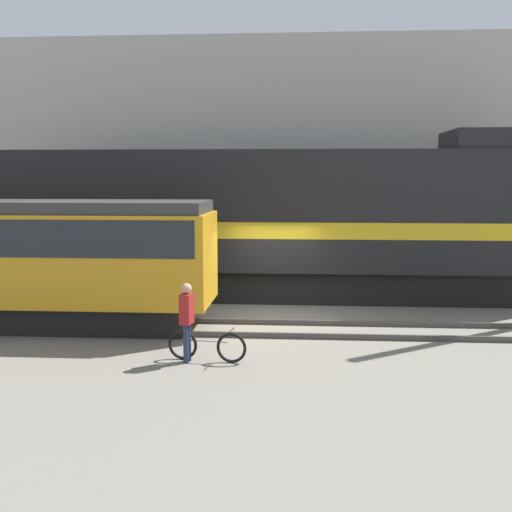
{
  "coord_description": "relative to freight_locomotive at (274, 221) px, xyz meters",
  "views": [
    {
      "loc": [
        0.86,
        -17.58,
        3.93
      ],
      "look_at": [
        -0.39,
        -0.64,
        1.8
      ],
      "focal_mm": 45.0,
      "sensor_mm": 36.0,
      "label": 1
    }
  ],
  "objects": [
    {
      "name": "streetcar",
      "position": [
        -6.34,
        -4.61,
        -0.6
      ],
      "size": [
        9.9,
        2.54,
        3.3
      ],
      "color": "black",
      "rests_on": "ground"
    },
    {
      "name": "person",
      "position": [
        -1.5,
        -7.47,
        -1.45
      ],
      "size": [
        0.28,
        0.39,
        1.69
      ],
      "color": "#232D4C",
      "rests_on": "ground"
    },
    {
      "name": "track_near",
      "position": [
        0.07,
        -4.61,
        -2.41
      ],
      "size": [
        60.0,
        1.51,
        0.14
      ],
      "color": "#47423D",
      "rests_on": "ground"
    },
    {
      "name": "track_far",
      "position": [
        0.07,
        -0.0,
        -2.41
      ],
      "size": [
        60.0,
        1.51,
        0.14
      ],
      "color": "#47423D",
      "rests_on": "ground"
    },
    {
      "name": "bicycle",
      "position": [
        -1.09,
        -7.38,
        -2.15
      ],
      "size": [
        1.73,
        0.48,
        0.72
      ],
      "color": "black",
      "rests_on": "ground"
    },
    {
      "name": "ground_plane",
      "position": [
        0.07,
        -2.97,
        -2.48
      ],
      "size": [
        120.0,
        120.0,
        0.0
      ],
      "primitive_type": "plane",
      "color": "slate"
    },
    {
      "name": "building_backdrop",
      "position": [
        0.07,
        6.84,
        2.1
      ],
      "size": [
        43.77,
        6.0,
        9.16
      ],
      "color": "#B7B2A8",
      "rests_on": "ground"
    },
    {
      "name": "freight_locomotive",
      "position": [
        0.0,
        0.0,
        0.0
      ],
      "size": [
        17.06,
        3.04,
        5.31
      ],
      "color": "black",
      "rests_on": "ground"
    }
  ]
}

